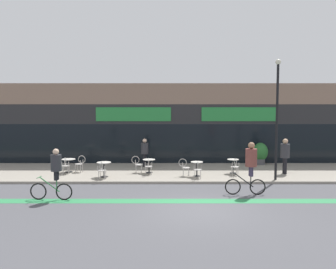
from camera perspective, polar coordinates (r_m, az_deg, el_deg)
name	(u,v)px	position (r m, az deg, el deg)	size (l,w,h in m)	color
ground_plane	(199,211)	(14.46, 4.47, -10.95)	(120.00, 120.00, 0.00)	#4C4C51
sidewalk_slab	(188,172)	(21.50, 2.96, -5.49)	(40.00, 5.50, 0.12)	gray
storefront_facade	(185,123)	(25.88, 2.45, 1.71)	(40.00, 4.06, 4.99)	#7F6656
bike_lane_stripe	(196,201)	(15.74, 4.09, -9.61)	(36.00, 0.70, 0.01)	#2D844C
bistro_table_0	(68,163)	(21.73, -14.24, -3.99)	(0.73, 0.73, 0.71)	black
bistro_table_1	(104,166)	(20.01, -9.28, -4.59)	(0.72, 0.72, 0.75)	black
bistro_table_2	(149,163)	(20.92, -2.78, -4.18)	(0.66, 0.66, 0.72)	black
bistro_table_3	(197,166)	(19.99, 4.21, -4.59)	(0.62, 0.62, 0.74)	black
bistro_table_4	(233,163)	(21.04, 9.41, -4.16)	(0.60, 0.60, 0.75)	black
cafe_chair_0_near	(66,165)	(21.13, -14.64, -4.24)	(0.43, 0.59, 0.90)	#B7B2AD
cafe_chair_0_side	(80,163)	(21.57, -12.64, -4.01)	(0.60, 0.45, 0.90)	#B7B2AD
cafe_chair_1_near	(102,169)	(19.41, -9.60, -4.96)	(0.44, 0.59, 0.90)	#B7B2AD
cafe_chair_2_near	(148,165)	(20.30, -2.85, -4.45)	(0.42, 0.58, 0.90)	#B7B2AD
cafe_chair_2_side	(137,163)	(20.95, -4.49, -4.17)	(0.59, 0.44, 0.90)	#B7B2AD
cafe_chair_3_near	(198,168)	(19.38, 4.33, -4.92)	(0.43, 0.59, 0.90)	#B7B2AD
cafe_chair_3_side	(184,166)	(19.96, 2.41, -4.62)	(0.58, 0.41, 0.90)	#B7B2AD
cafe_chair_4_near	(235,166)	(20.43, 9.72, -4.46)	(0.43, 0.59, 0.90)	#B7B2AD
planter_pot	(260,153)	(24.21, 13.23, -2.62)	(0.91, 0.91, 1.31)	#4C4C51
lamp_post	(277,112)	(19.53, 15.54, 3.22)	(0.26, 0.26, 5.79)	black
cyclist_0	(250,163)	(16.80, 11.82, -4.12)	(1.70, 0.52, 2.23)	black
cyclist_2	(55,171)	(16.25, -16.11, -5.06)	(1.72, 0.51, 2.06)	black
pedestrian_near_end	(285,153)	(21.44, 16.62, -2.58)	(0.49, 0.49, 1.85)	black
pedestrian_far_end	(145,150)	(22.78, -3.40, -2.26)	(0.53, 0.53, 1.64)	black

